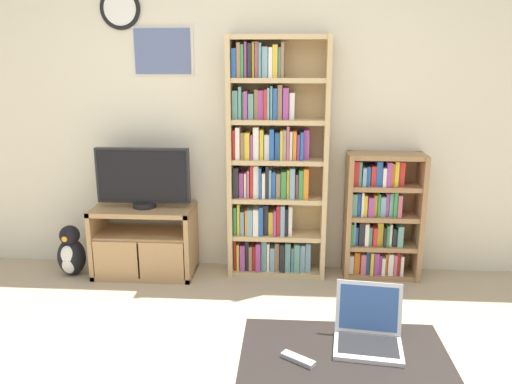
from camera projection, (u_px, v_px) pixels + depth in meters
wall_back at (247, 109)px, 3.93m from camera, size 6.39×0.09×2.60m
tv_stand at (144, 241)px, 3.98m from camera, size 0.79×0.41×0.56m
television at (143, 178)px, 3.86m from camera, size 0.73×0.18×0.47m
bookshelf_tall at (272, 166)px, 3.87m from camera, size 0.76×0.26×1.86m
bookshelf_short at (379, 217)px, 3.91m from camera, size 0.59×0.26×0.99m
coffee_table at (344, 360)px, 2.28m from camera, size 0.94×0.54×0.38m
laptop at (368, 330)px, 2.32m from camera, size 0.34×0.32×0.26m
remote_near_laptop at (298, 359)px, 2.19m from camera, size 0.16×0.13×0.02m
penguin_figurine at (71, 253)px, 3.98m from camera, size 0.22×0.20×0.41m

